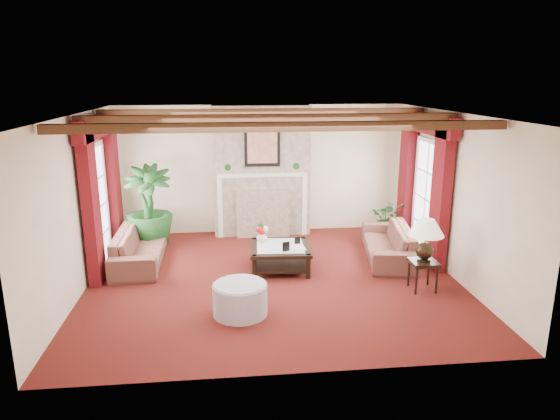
{
  "coord_description": "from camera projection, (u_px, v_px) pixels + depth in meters",
  "views": [
    {
      "loc": [
        -0.71,
        -7.67,
        3.24
      ],
      "look_at": [
        0.15,
        0.4,
        1.08
      ],
      "focal_mm": 32.0,
      "sensor_mm": 36.0,
      "label": 1
    }
  ],
  "objects": [
    {
      "name": "right_wall",
      "position": [
        454.0,
        196.0,
        8.24
      ],
      "size": [
        0.02,
        5.5,
        2.7
      ],
      "primitive_type": "cube",
      "color": "beige",
      "rests_on": "ground"
    },
    {
      "name": "photo_frame_a",
      "position": [
        286.0,
        247.0,
        8.32
      ],
      "size": [
        0.13,
        0.07,
        0.17
      ],
      "primitive_type": null,
      "rotation": [
        0.0,
        0.0,
        0.37
      ],
      "color": "black",
      "rests_on": "coffee_table"
    },
    {
      "name": "side_table",
      "position": [
        423.0,
        275.0,
        7.82
      ],
      "size": [
        0.45,
        0.45,
        0.48
      ],
      "primitive_type": null,
      "rotation": [
        0.0,
        0.0,
        -0.12
      ],
      "color": "black",
      "rests_on": "ground"
    },
    {
      "name": "french_door_right",
      "position": [
        431.0,
        141.0,
        9.0
      ],
      "size": [
        0.1,
        1.1,
        2.16
      ],
      "primitive_type": null,
      "color": "white",
      "rests_on": "ground"
    },
    {
      "name": "flower_vase",
      "position": [
        262.0,
        237.0,
        8.81
      ],
      "size": [
        0.2,
        0.21,
        0.19
      ],
      "primitive_type": "imported",
      "rotation": [
        0.0,
        0.0,
        0.03
      ],
      "color": "silver",
      "rests_on": "coffee_table"
    },
    {
      "name": "small_plant",
      "position": [
        390.0,
        223.0,
        10.31
      ],
      "size": [
        1.26,
        1.29,
        0.65
      ],
      "primitive_type": "imported",
      "rotation": [
        0.0,
        0.0,
        -0.33
      ],
      "color": "black",
      "rests_on": "ground"
    },
    {
      "name": "potted_palm",
      "position": [
        150.0,
        224.0,
        9.77
      ],
      "size": [
        1.34,
        1.86,
        0.91
      ],
      "primitive_type": "imported",
      "rotation": [
        0.0,
        0.0,
        0.14
      ],
      "color": "black",
      "rests_on": "ground"
    },
    {
      "name": "table_lamp",
      "position": [
        425.0,
        240.0,
        7.66
      ],
      "size": [
        0.55,
        0.55,
        0.69
      ],
      "primitive_type": null,
      "color": "black",
      "rests_on": "side_table"
    },
    {
      "name": "ottoman",
      "position": [
        240.0,
        299.0,
        7.0
      ],
      "size": [
        0.77,
        0.77,
        0.45
      ],
      "primitive_type": "cylinder",
      "color": "#A19EB3",
      "rests_on": "ground"
    },
    {
      "name": "book",
      "position": [
        293.0,
        241.0,
        8.43
      ],
      "size": [
        0.22,
        0.05,
        0.29
      ],
      "primitive_type": "imported",
      "rotation": [
        0.0,
        0.0,
        0.06
      ],
      "color": "black",
      "rests_on": "coffee_table"
    },
    {
      "name": "fireplace",
      "position": [
        261.0,
        105.0,
        10.04
      ],
      "size": [
        2.0,
        0.52,
        2.7
      ],
      "primitive_type": null,
      "color": "tan",
      "rests_on": "ground"
    },
    {
      "name": "curtains_left",
      "position": [
        96.0,
        120.0,
        8.29
      ],
      "size": [
        0.2,
        2.4,
        2.55
      ],
      "primitive_type": null,
      "color": "#510A0F",
      "rests_on": "ground"
    },
    {
      "name": "coffee_table",
      "position": [
        280.0,
        257.0,
        8.67
      ],
      "size": [
        1.08,
        1.08,
        0.42
      ],
      "primitive_type": null,
      "rotation": [
        0.0,
        0.0,
        -0.06
      ],
      "color": "black",
      "rests_on": "ground"
    },
    {
      "name": "curtains_right",
      "position": [
        427.0,
        117.0,
        8.88
      ],
      "size": [
        0.2,
        2.4,
        2.55
      ],
      "primitive_type": null,
      "color": "#510A0F",
      "rests_on": "ground"
    },
    {
      "name": "sofa_right",
      "position": [
        388.0,
        238.0,
        9.16
      ],
      "size": [
        2.2,
        1.27,
        0.78
      ],
      "primitive_type": "imported",
      "rotation": [
        0.0,
        0.0,
        -1.75
      ],
      "color": "#370F1D",
      "rests_on": "ground"
    },
    {
      "name": "ceiling_beams",
      "position": [
        273.0,
        118.0,
        7.6
      ],
      "size": [
        6.0,
        3.0,
        0.12
      ],
      "primitive_type": null,
      "color": "#352111",
      "rests_on": "ceiling"
    },
    {
      "name": "left_wall",
      "position": [
        78.0,
        205.0,
        7.62
      ],
      "size": [
        0.02,
        5.5,
        2.7
      ],
      "primitive_type": "cube",
      "color": "beige",
      "rests_on": "ground"
    },
    {
      "name": "french_door_left",
      "position": [
        92.0,
        146.0,
        8.39
      ],
      "size": [
        0.1,
        1.1,
        2.16
      ],
      "primitive_type": null,
      "color": "white",
      "rests_on": "ground"
    },
    {
      "name": "sofa_left",
      "position": [
        139.0,
        242.0,
        8.92
      ],
      "size": [
        2.04,
        0.67,
        0.79
      ],
      "primitive_type": "imported",
      "rotation": [
        0.0,
        0.0,
        1.59
      ],
      "color": "#370F1D",
      "rests_on": "ground"
    },
    {
      "name": "back_wall",
      "position": [
        261.0,
        169.0,
        10.57
      ],
      "size": [
        6.0,
        0.02,
        2.7
      ],
      "primitive_type": "cube",
      "color": "beige",
      "rests_on": "ground"
    },
    {
      "name": "ceiling",
      "position": [
        273.0,
        114.0,
        7.58
      ],
      "size": [
        6.0,
        6.0,
        0.0
      ],
      "primitive_type": "plane",
      "rotation": [
        3.14,
        0.0,
        0.0
      ],
      "color": "white",
      "rests_on": "floor"
    },
    {
      "name": "photo_frame_b",
      "position": [
        297.0,
        241.0,
        8.7
      ],
      "size": [
        0.1,
        0.04,
        0.13
      ],
      "primitive_type": null,
      "rotation": [
        0.0,
        0.0,
        0.17
      ],
      "color": "black",
      "rests_on": "coffee_table"
    },
    {
      "name": "floor",
      "position": [
        273.0,
        279.0,
        8.28
      ],
      "size": [
        6.0,
        6.0,
        0.0
      ],
      "primitive_type": "plane",
      "color": "#400E0B",
      "rests_on": "ground"
    }
  ]
}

